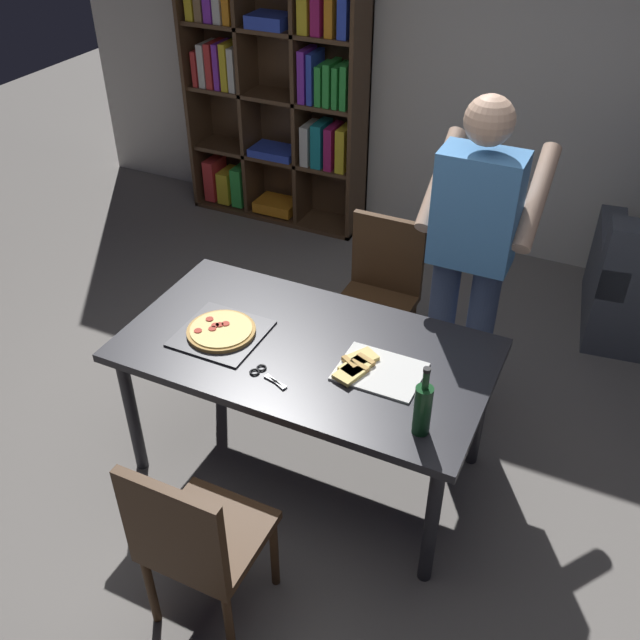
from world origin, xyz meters
TOP-DOWN VIEW (x-y plane):
  - ground_plane at (0.00, 0.00)m, footprint 12.00×12.00m
  - back_wall at (0.00, 2.60)m, footprint 6.40×0.10m
  - dining_table at (0.00, 0.00)m, footprint 1.66×0.91m
  - chair_near_camera at (-0.00, -0.94)m, footprint 0.42×0.42m
  - chair_far_side at (0.00, 0.94)m, footprint 0.42×0.42m
  - bookshelf at (-1.42, 2.38)m, footprint 1.40×0.35m
  - person_serving_pizza at (0.53, 0.72)m, footprint 0.55×0.54m
  - pepperoni_pizza_on_tray at (-0.39, -0.08)m, footprint 0.38×0.38m
  - pizza_slices_on_towel at (0.32, -0.03)m, footprint 0.36×0.30m
  - wine_bottle at (0.63, -0.28)m, footprint 0.07×0.07m
  - kitchen_scissors at (-0.07, -0.25)m, footprint 0.20×0.11m

SIDE VIEW (x-z plane):
  - ground_plane at x=0.00m, z-range 0.00..0.00m
  - chair_near_camera at x=0.00m, z-range 0.06..0.96m
  - chair_far_side at x=0.00m, z-range 0.06..0.96m
  - dining_table at x=0.00m, z-range 0.30..1.05m
  - kitchen_scissors at x=-0.07m, z-range 0.75..0.76m
  - pizza_slices_on_towel at x=0.32m, z-range 0.75..0.78m
  - pepperoni_pizza_on_tray at x=-0.39m, z-range 0.75..0.78m
  - wine_bottle at x=0.63m, z-range 0.71..1.03m
  - bookshelf at x=-1.42m, z-range 0.02..1.97m
  - person_serving_pizza at x=0.53m, z-range 0.12..1.87m
  - back_wall at x=0.00m, z-range 0.00..2.80m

